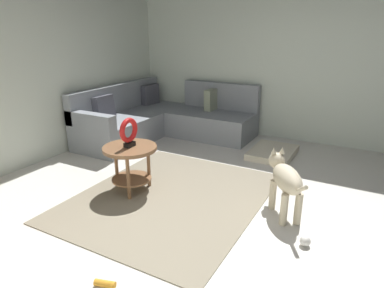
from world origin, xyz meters
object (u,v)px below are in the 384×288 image
Objects in this scene: side_table at (130,157)px; dog_toy_rope at (105,284)px; dog_bed_mat at (273,152)px; dog at (285,179)px; sectional_couch at (163,120)px; dog_toy_ball at (305,241)px; torus_sculpture at (129,132)px.

side_table reaches higher than dog_toy_rope.
dog_bed_mat is 1.11× the size of dog.
side_table is (-1.92, -0.84, 0.12)m from sectional_couch.
sectional_couch is 3.48m from dog_toy_ball.
dog_bed_mat is (1.91, -1.10, -0.67)m from torus_sculpture.
dog reaches higher than dog_toy_ball.
torus_sculpture is at bearing 30.86° from dog_toy_rope.
side_table is 0.75× the size of dog_bed_mat.
dog_toy_ball is at bearing -93.63° from side_table.
dog_bed_mat is at bearing 23.08° from dog_toy_ball.
dog is (0.32, -1.65, -0.33)m from torus_sculpture.
side_table is 6.42× the size of dog_toy_ball.
torus_sculpture is 2.08m from dog_toy_ball.
side_table is at bearing 155.59° from dog.
sectional_couch is 24.08× the size of dog_toy_ball.
side_table is 0.29m from torus_sculpture.
sectional_couch reaches higher than dog_bed_mat.
dog_toy_ball is 0.59× the size of dog_toy_rope.
torus_sculpture is at bearing 86.37° from dog_toy_ball.
dog is (-1.60, -2.49, 0.09)m from sectional_couch.
dog_toy_rope is at bearing -153.38° from sectional_couch.
dog_bed_mat is 8.56× the size of dog_toy_ball.
dog_toy_rope is at bearing -149.14° from torus_sculpture.
sectional_couch is 1.95m from dog_bed_mat.
side_table is 2.23m from dog_bed_mat.
side_table is 0.83× the size of dog.
side_table reaches higher than dog_bed_mat.
dog_toy_rope is at bearing 135.64° from dog_toy_ball.
dog_toy_rope is (-3.23, 0.31, -0.02)m from dog_bed_mat.
torus_sculpture reaches higher than dog.
dog_toy_rope is at bearing -153.01° from dog.
dog_bed_mat is at bearing -29.92° from torus_sculpture.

